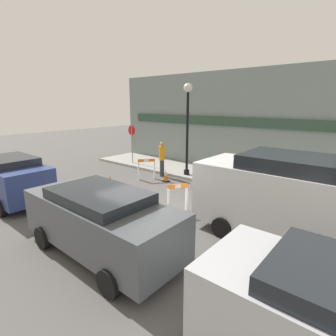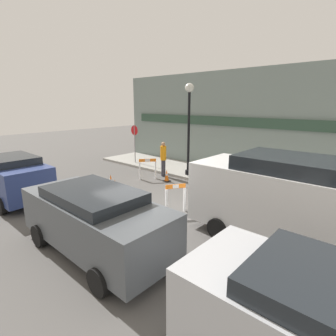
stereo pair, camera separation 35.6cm
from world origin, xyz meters
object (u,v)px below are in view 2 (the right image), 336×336
stop_sign (135,138)px  parked_car_0 (13,176)px  streetlamp_post (189,117)px  parked_car_1 (95,217)px  person_worker (163,158)px  work_van (297,200)px

stop_sign → parked_car_0: size_ratio=0.59×
streetlamp_post → parked_car_1: (2.61, -7.23, -2.14)m
stop_sign → parked_car_1: size_ratio=0.51×
stop_sign → parked_car_1: stop_sign is taller
stop_sign → person_worker: 3.39m
parked_car_1 → streetlamp_post: bearing=109.8°
person_worker → parked_car_1: (3.67, -6.50, -0.04)m
stop_sign → work_van: bearing=161.8°
streetlamp_post → parked_car_1: streetlamp_post is taller
parked_car_0 → parked_car_1: parked_car_0 is taller
streetlamp_post → person_worker: size_ratio=2.50×
work_van → parked_car_0: bearing=-158.4°
person_worker → parked_car_0: size_ratio=0.47×
parked_car_0 → work_van: bearing=21.6°
parked_car_0 → streetlamp_post: bearing=66.6°
parked_car_0 → person_worker: bearing=72.4°
parked_car_0 → parked_car_1: 5.73m
stop_sign → work_van: (10.56, -3.62, -0.36)m
streetlamp_post → parked_car_0: (-3.12, -7.23, -2.11)m
person_worker → work_van: bearing=29.4°
person_worker → parked_car_1: bearing=-10.5°
parked_car_0 → work_van: size_ratio=0.70×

